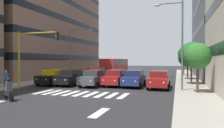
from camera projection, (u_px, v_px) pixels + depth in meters
name	position (u px, v px, depth m)	size (l,w,h in m)	color
ground_plane	(81.00, 94.00, 17.47)	(180.00, 180.00, 0.00)	#262628
sidewalk_left	(197.00, 99.00, 14.84)	(3.04, 90.00, 0.15)	#9E998E
crosswalk_markings	(81.00, 94.00, 17.47)	(7.65, 2.80, 0.01)	silver
lane_arrow_0	(100.00, 113.00, 11.13)	(0.50, 2.20, 0.01)	silver
car_0	(159.00, 79.00, 20.69)	(2.02, 4.44, 1.72)	maroon
car_1	(134.00, 78.00, 22.00)	(2.02, 4.44, 1.72)	navy
car_2	(116.00, 78.00, 22.72)	(2.02, 4.44, 1.72)	maroon
car_3	(94.00, 78.00, 22.49)	(2.02, 4.44, 1.72)	#474C51
car_4	(71.00, 77.00, 23.24)	(2.02, 4.44, 1.72)	black
car_5	(53.00, 77.00, 23.84)	(2.02, 4.44, 1.72)	black
car_row2_0	(97.00, 73.00, 31.29)	(2.02, 4.44, 1.72)	maroon
car_row2_1	(81.00, 73.00, 30.46)	(2.02, 4.44, 1.72)	gold
bus_behind_traffic	(115.00, 65.00, 39.64)	(2.78, 10.50, 3.00)	red
motorcycle_with_rider	(8.00, 91.00, 14.46)	(1.55, 0.89, 1.57)	black
traffic_light_gantry	(30.00, 50.00, 19.96)	(4.38, 0.36, 5.50)	#AD991E
street_lamp_left	(178.00, 37.00, 18.57)	(2.49, 0.28, 7.79)	#4C6B56
street_lamp_right	(74.00, 47.00, 32.07)	(3.53, 0.28, 7.36)	#4C6B56
street_tree_0	(198.00, 56.00, 17.03)	(2.12, 2.12, 4.01)	#513823
street_tree_1	(192.00, 55.00, 23.07)	(2.75, 2.75, 4.60)	#513823
street_tree_2	(188.00, 57.00, 29.33)	(2.62, 2.62, 4.31)	#513823
street_tree_3	(184.00, 53.00, 36.52)	(2.10, 2.10, 4.85)	#513823
pedestrian_waiting	(6.00, 78.00, 20.66)	(0.36, 0.24, 1.63)	#2D3347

